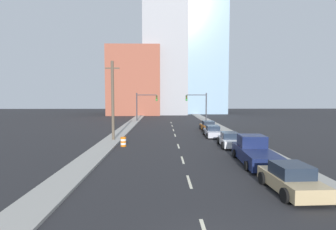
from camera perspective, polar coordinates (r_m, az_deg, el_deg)
The scene contains 21 objects.
sidewalk_left at distance 56.51m, azimuth -7.00°, elevation -0.99°, with size 2.09×97.66×0.15m.
sidewalk_right at distance 56.91m, azimuth 7.94°, elevation -0.96°, with size 2.09×97.66×0.15m.
lane_stripe_at_8m at distance 16.00m, azimuth 4.65°, elevation -14.23°, with size 0.16×2.40×0.01m, color beige.
lane_stripe_at_13m at distance 21.04m, azimuth 3.20°, elevation -9.74°, with size 0.16×2.40×0.01m, color beige.
lane_stripe_at_19m at distance 26.69m, azimuth 2.27°, elevation -6.78°, with size 0.16×2.40×0.01m, color beige.
lane_stripe_at_26m at distance 34.02m, azimuth 1.54°, elevation -4.42°, with size 0.16×2.40×0.01m, color beige.
lane_stripe_at_32m at distance 39.21m, azimuth 1.19°, elevation -3.29°, with size 0.16×2.40×0.01m, color beige.
lane_stripe_at_37m at distance 44.91m, azimuth 0.90°, elevation -2.36°, with size 0.16×2.40×0.01m, color beige.
lane_stripe_at_43m at distance 50.27m, azimuth 0.69°, elevation -1.67°, with size 0.16×2.40×0.01m, color beige.
building_brick_left at distance 75.74m, azimuth -7.05°, elevation 7.17°, with size 14.00×16.00×18.34m.
building_office_center at distance 79.93m, azimuth -0.65°, elevation 11.65°, with size 12.00×20.00×31.16m.
building_glass_right at distance 85.48m, azimuth 7.11°, elevation 14.49°, with size 13.00×20.00×41.09m.
traffic_signal_left at distance 52.25m, azimuth -5.45°, elevation 2.62°, with size 4.25×0.35×5.72m.
traffic_signal_right at distance 52.62m, azimuth 6.98°, elevation 2.61°, with size 4.25×0.35×5.72m.
utility_pole_left_mid at distance 29.99m, azimuth -11.94°, elevation 3.16°, with size 1.60×0.32×8.95m.
traffic_barrel at distance 26.84m, azimuth -9.70°, elevation -5.75°, with size 0.56×0.56×0.95m.
sedan_tan at distance 15.48m, azimuth 25.20°, elevation -12.56°, with size 2.30×4.28×1.52m.
pickup_truck_navy at distance 20.96m, azimuth 18.30°, elevation -7.71°, with size 2.72×6.33×2.01m.
sedan_white at distance 27.04m, azimuth 13.28°, elevation -5.32°, with size 2.26×4.51×1.44m.
sedan_silver at distance 33.25m, azimuth 9.68°, elevation -3.57°, with size 2.15×4.84×1.40m.
sedan_orange at distance 39.21m, azimuth 8.73°, elevation -2.40°, with size 2.20×4.27×1.40m.
Camera 1 is at (-1.54, -7.16, 5.02)m, focal length 28.00 mm.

